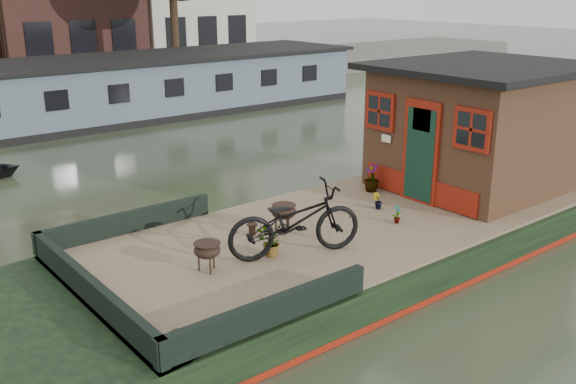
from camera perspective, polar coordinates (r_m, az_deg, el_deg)
ground at (r=12.13m, az=9.98°, el=-4.14°), size 120.00×120.00×0.00m
houseboat_hull at (r=11.12m, az=5.46°, el=-4.49°), size 14.01×4.02×0.60m
houseboat_deck at (r=11.91m, az=10.14°, el=-1.35°), size 11.80×3.80×0.05m
bow_bulwark at (r=8.91m, az=-12.14°, el=-6.86°), size 3.00×4.00×0.35m
cabin at (r=13.26m, az=16.75°, el=5.76°), size 4.00×3.50×2.42m
bicycle at (r=9.45m, az=0.60°, el=-2.58°), size 2.18×1.33×1.08m
potted_plant_a at (r=10.97m, az=9.67°, el=-1.92°), size 0.21×0.17×0.34m
potted_plant_b at (r=11.63m, az=7.96°, el=-0.80°), size 0.21×0.21×0.30m
potted_plant_c at (r=9.52m, az=-1.57°, el=-4.54°), size 0.40×0.35×0.43m
potted_plant_d at (r=12.60m, az=7.44°, el=1.27°), size 0.37×0.37×0.54m
brazier_front at (r=10.49m, az=-0.37°, el=-2.29°), size 0.48×0.48×0.45m
brazier_rear at (r=9.11m, az=-7.18°, el=-5.74°), size 0.46×0.46×0.43m
bollard_port at (r=10.37m, az=-3.21°, el=-3.32°), size 0.17×0.17×0.19m
bollard_stbd at (r=7.38m, az=-9.71°, el=-12.88°), size 0.18×0.18×0.20m
far_houseboat at (r=23.25m, az=-16.82°, el=8.43°), size 20.40×4.40×2.11m
quay at (r=29.39m, az=-21.65°, el=8.76°), size 60.00×6.00×0.90m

